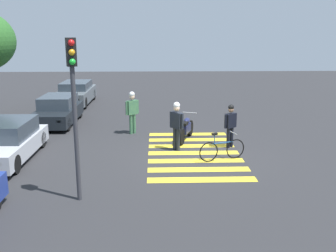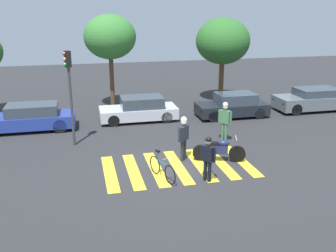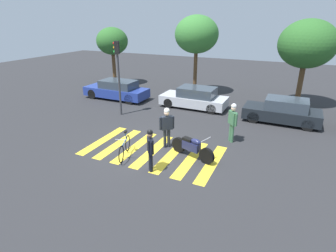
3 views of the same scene
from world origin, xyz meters
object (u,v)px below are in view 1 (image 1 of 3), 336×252
officer_on_foot (230,123)px  traffic_light_pole (74,95)px  leaning_bicycle (222,149)px  car_black_suv (58,111)px  car_grey_coupe (76,93)px  officer_by_motorcycle (177,122)px  pedestrian_bystander (132,109)px  police_motorcycle (186,129)px  car_silver_sedan (7,141)px

officer_on_foot → traffic_light_pole: (-4.73, 4.97, 1.90)m
leaning_bicycle → car_black_suv: (5.77, 7.11, 0.26)m
car_grey_coupe → car_black_suv: bearing=-178.0°
leaning_bicycle → traffic_light_pole: bearing=125.8°
officer_by_motorcycle → leaning_bicycle: bearing=-129.0°
pedestrian_bystander → police_motorcycle: bearing=-116.5°
police_motorcycle → officer_by_motorcycle: size_ratio=1.12×
leaning_bicycle → car_silver_sedan: size_ratio=0.40×
police_motorcycle → pedestrian_bystander: 2.62m
traffic_light_pole → car_black_suv: bearing=16.8°
leaning_bicycle → car_grey_coupe: (11.12, 7.29, 0.28)m
officer_by_motorcycle → car_silver_sedan: size_ratio=0.44×
police_motorcycle → leaning_bicycle: bearing=-157.7°
leaning_bicycle → car_black_suv: 9.15m
leaning_bicycle → pedestrian_bystander: 5.09m
leaning_bicycle → officer_on_foot: 1.76m
officer_by_motorcycle → car_grey_coupe: officer_by_motorcycle is taller
car_silver_sedan → traffic_light_pole: bearing=-138.2°
traffic_light_pole → officer_on_foot: bearing=-46.4°
officer_by_motorcycle → traffic_light_pole: (-4.42, 2.86, 1.78)m
car_silver_sedan → traffic_light_pole: size_ratio=0.99×
officer_by_motorcycle → traffic_light_pole: 5.56m
officer_by_motorcycle → car_black_suv: (4.52, 5.57, -0.44)m
car_silver_sedan → car_black_suv: 5.38m
pedestrian_bystander → leaning_bicycle: bearing=-138.3°
leaning_bicycle → officer_on_foot: bearing=-20.2°
car_silver_sedan → traffic_light_pole: traffic_light_pole is taller
pedestrian_bystander → car_grey_coupe: size_ratio=0.41×
officer_on_foot → officer_by_motorcycle: officer_by_motorcycle is taller
police_motorcycle → car_silver_sedan: (-2.22, 6.52, 0.17)m
police_motorcycle → traffic_light_pole: (-5.80, 3.32, 2.41)m
leaning_bicycle → car_silver_sedan: bearing=86.9°
leaning_bicycle → car_silver_sedan: (0.41, 7.60, 0.25)m
officer_by_motorcycle → car_silver_sedan: (-0.84, 6.06, -0.45)m
officer_on_foot → pedestrian_bystander: size_ratio=0.91×
officer_by_motorcycle → traffic_light_pole: size_ratio=0.44×
leaning_bicycle → pedestrian_bystander: (3.76, 3.35, 0.72)m
officer_by_motorcycle → car_grey_coupe: bearing=30.2°
officer_by_motorcycle → car_silver_sedan: 6.14m
officer_on_foot → car_silver_sedan: size_ratio=0.40×
car_black_suv → traffic_light_pole: (-8.94, -2.70, 2.23)m
car_black_suv → leaning_bicycle: bearing=-129.1°
officer_by_motorcycle → officer_on_foot: bearing=-81.7°
car_grey_coupe → officer_on_foot: bearing=-140.6°
officer_by_motorcycle → pedestrian_bystander: bearing=35.8°
car_black_suv → car_grey_coupe: bearing=2.0°
police_motorcycle → leaning_bicycle: size_ratio=1.24×
officer_on_foot → car_black_suv: size_ratio=0.42×
police_motorcycle → officer_by_motorcycle: 1.58m
pedestrian_bystander → car_grey_coupe: 8.36m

